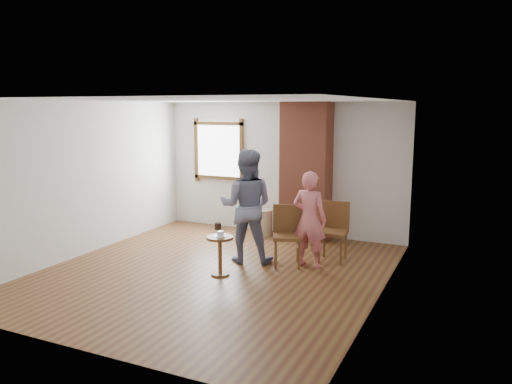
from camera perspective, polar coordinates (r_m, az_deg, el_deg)
ground at (r=7.77m, az=-4.81°, el=-9.12°), size 5.50×5.50×0.00m
room_shell at (r=7.95m, az=-3.20°, el=4.67°), size 5.04×5.52×2.62m
brick_chimney at (r=9.48m, az=5.74°, el=2.36°), size 0.90×0.50×2.60m
stoneware_crock at (r=9.88m, az=0.74°, el=-3.46°), size 0.46×0.46×0.51m
dark_pot at (r=10.36m, az=-4.38°, el=-3.92°), size 0.17×0.17×0.14m
dining_chair_left at (r=8.00m, az=3.56°, el=-4.55°), size 0.59×0.59×0.96m
dining_chair_right at (r=8.31m, az=8.89°, el=-4.07°), size 0.47×0.47×0.97m
side_table at (r=7.53m, az=-4.14°, el=-6.53°), size 0.40×0.40×0.60m
cake_plate at (r=7.47m, az=-4.16°, el=-5.05°), size 0.18×0.18×0.01m
cake_slice at (r=7.46m, az=-4.09°, el=-4.81°), size 0.08×0.07×0.06m
man at (r=8.06m, az=-1.10°, el=-1.62°), size 1.05×0.92×1.84m
person_pink at (r=7.87m, az=6.14°, el=-3.11°), size 0.59×0.41×1.53m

